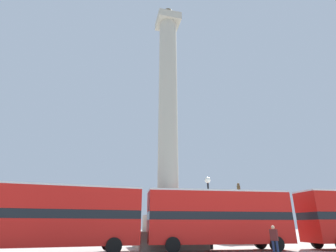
% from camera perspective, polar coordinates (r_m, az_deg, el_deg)
% --- Properties ---
extents(ground_plane, '(200.00, 200.00, 0.00)m').
position_cam_1_polar(ground_plane, '(22.91, 0.00, -25.10)').
color(ground_plane, '#ADA89E').
extents(monument_column, '(5.11, 5.11, 24.42)m').
position_cam_1_polar(monument_column, '(23.79, 0.00, -4.70)').
color(monument_column, '#A39E8E').
rests_on(monument_column, ground_plane).
extents(bus_a, '(11.46, 3.68, 4.18)m').
position_cam_1_polar(bus_a, '(19.39, -24.03, -17.32)').
color(bus_a, red).
rests_on(bus_a, ground_plane).
extents(bus_b, '(10.70, 3.47, 4.17)m').
position_cam_1_polar(bus_b, '(20.98, 10.95, -18.82)').
color(bus_b, red).
rests_on(bus_b, ground_plane).
extents(equestrian_statue, '(3.82, 2.82, 6.01)m').
position_cam_1_polar(equestrian_statue, '(29.57, 15.86, -20.29)').
color(equestrian_statue, '#A39E8E').
rests_on(equestrian_statue, ground_plane).
extents(street_lamp, '(0.50, 0.50, 5.50)m').
position_cam_1_polar(street_lamp, '(22.35, 8.88, -16.07)').
color(street_lamp, black).
rests_on(street_lamp, ground_plane).
extents(pedestrian_near_lamp, '(0.38, 0.48, 1.71)m').
position_cam_1_polar(pedestrian_near_lamp, '(18.57, 22.14, -21.74)').
color(pedestrian_near_lamp, '#192347').
rests_on(pedestrian_near_lamp, ground_plane).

